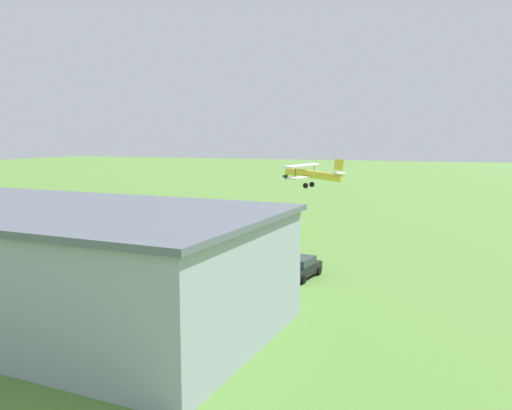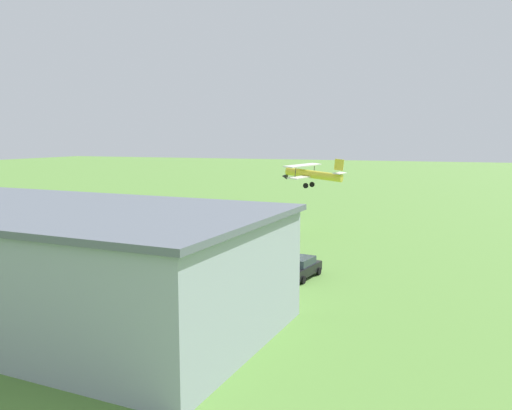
# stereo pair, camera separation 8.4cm
# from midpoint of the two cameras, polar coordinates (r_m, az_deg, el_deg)

# --- Properties ---
(ground_plane) EXTENTS (400.00, 400.00, 0.00)m
(ground_plane) POSITION_cam_midpoint_polar(r_m,az_deg,el_deg) (68.46, 2.39, -2.15)
(ground_plane) COLOR #568438
(hangar) EXTENTS (30.01, 16.41, 7.18)m
(hangar) POSITION_cam_midpoint_polar(r_m,az_deg,el_deg) (35.33, -21.85, -5.81)
(hangar) COLOR #99A3AD
(hangar) RESTS_ON ground_plane
(biplane) EXTENTS (8.17, 8.76, 3.56)m
(biplane) POSITION_cam_midpoint_polar(r_m,az_deg,el_deg) (62.63, 6.14, 3.46)
(biplane) COLOR yellow
(car_black) EXTENTS (2.48, 4.69, 1.69)m
(car_black) POSITION_cam_midpoint_polar(r_m,az_deg,el_deg) (42.62, 5.11, -6.86)
(car_black) COLOR black
(car_black) RESTS_ON ground_plane
(car_white) EXTENTS (2.27, 4.32, 1.58)m
(car_white) POSITION_cam_midpoint_polar(r_m,az_deg,el_deg) (54.52, -21.78, -4.27)
(car_white) COLOR white
(car_white) RESTS_ON ground_plane
(person_beside_truck) EXTENTS (0.50, 0.50, 1.52)m
(person_beside_truck) POSITION_cam_midpoint_polar(r_m,az_deg,el_deg) (51.29, -16.02, -4.81)
(person_beside_truck) COLOR orange
(person_beside_truck) RESTS_ON ground_plane
(person_crossing_taxiway) EXTENTS (0.51, 0.51, 1.64)m
(person_crossing_taxiway) POSITION_cam_midpoint_polar(r_m,az_deg,el_deg) (53.10, -11.63, -4.19)
(person_crossing_taxiway) COLOR orange
(person_crossing_taxiway) RESTS_ON ground_plane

